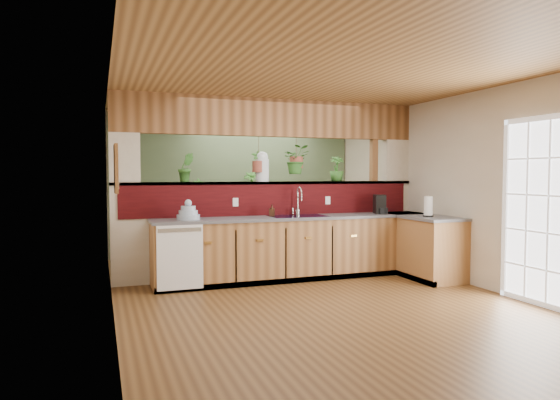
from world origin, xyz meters
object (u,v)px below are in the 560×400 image
object	(u,v)px
soap_dispenser	(272,210)
shelving_console	(226,229)
faucet	(299,200)
coffee_maker	(380,205)
glass_jar	(262,167)
dish_stack	(188,213)
paper_towel	(428,207)

from	to	relation	value
soap_dispenser	shelving_console	distance (m)	2.26
faucet	coffee_maker	bearing A→B (deg)	-8.71
glass_jar	shelving_console	world-z (taller)	glass_jar
dish_stack	shelving_console	size ratio (longest dim) A/B	0.20
coffee_maker	glass_jar	size ratio (longest dim) A/B	0.65
dish_stack	paper_towel	size ratio (longest dim) A/B	1.00
coffee_maker	paper_towel	xyz separation A→B (m)	(0.36, -0.70, 0.01)
faucet	paper_towel	xyz separation A→B (m)	(1.61, -0.89, -0.08)
dish_stack	faucet	bearing A→B (deg)	6.70
coffee_maker	shelving_console	size ratio (longest dim) A/B	0.19
glass_jar	coffee_maker	bearing A→B (deg)	-13.14
dish_stack	paper_towel	world-z (taller)	paper_towel
faucet	soap_dispenser	distance (m)	0.47
coffee_maker	glass_jar	world-z (taller)	glass_jar
soap_dispenser	coffee_maker	distance (m)	1.70
glass_jar	faucet	bearing A→B (deg)	-23.71
faucet	shelving_console	distance (m)	2.28
dish_stack	coffee_maker	bearing A→B (deg)	0.03
dish_stack	coffee_maker	world-z (taller)	coffee_maker
soap_dispenser	coffee_maker	size ratio (longest dim) A/B	0.59
dish_stack	soap_dispenser	bearing A→B (deg)	4.80
faucet	coffee_maker	xyz separation A→B (m)	(1.25, -0.19, -0.09)
soap_dispenser	glass_jar	world-z (taller)	glass_jar
paper_towel	glass_jar	world-z (taller)	glass_jar
faucet	shelving_console	size ratio (longest dim) A/B	0.27
glass_jar	dish_stack	bearing A→B (deg)	-160.59
coffee_maker	dish_stack	bearing A→B (deg)	-160.84
paper_towel	glass_jar	size ratio (longest dim) A/B	0.70
soap_dispenser	paper_towel	world-z (taller)	paper_towel
soap_dispenser	coffee_maker	xyz separation A→B (m)	(1.70, -0.10, 0.05)
faucet	glass_jar	bearing A→B (deg)	156.29
faucet	coffee_maker	world-z (taller)	faucet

